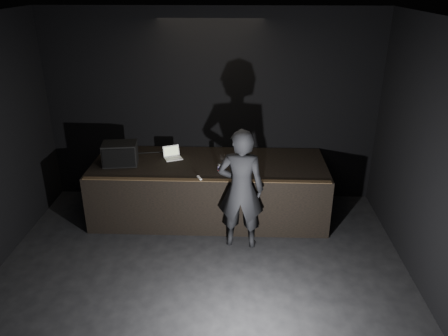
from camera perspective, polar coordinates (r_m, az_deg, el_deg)
ground at (r=5.75m, az=-3.80°, el=-19.55°), size 7.00×7.00×0.00m
room_walls at (r=4.60m, az=-4.48°, el=-0.91°), size 6.10×7.10×3.52m
stage_riser at (r=7.71m, az=-1.91°, el=-2.72°), size 4.00×1.50×1.00m
riser_lip at (r=6.86m, az=-2.37°, el=-1.58°), size 3.92×0.10×0.01m
stage_monitor at (r=7.58m, az=-13.42°, el=1.82°), size 0.62×0.49×0.38m
cable at (r=8.03m, az=-10.68°, el=1.93°), size 0.96×0.20×0.02m
laptop at (r=7.74m, az=-6.76°, el=1.69°), size 0.37×0.36×0.20m
beer_can at (r=7.10m, az=-0.58°, el=-0.00°), size 0.06×0.06×0.15m
plastic_cup at (r=7.55m, az=-0.23°, el=1.32°), size 0.09×0.09×0.11m
wii_remote at (r=6.91m, az=-3.25°, el=-1.31°), size 0.09×0.15×0.03m
person at (r=6.64m, az=2.22°, el=-2.83°), size 0.75×0.52×1.94m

